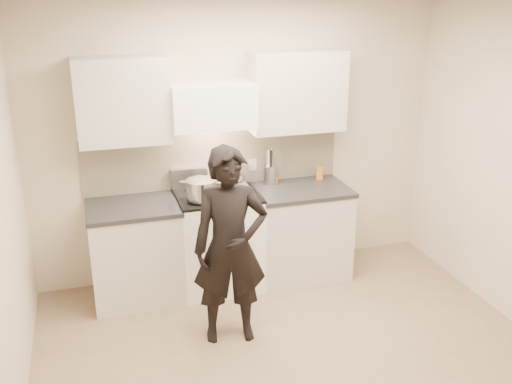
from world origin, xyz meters
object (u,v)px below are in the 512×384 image
at_px(wok, 227,177).
at_px(stove, 218,240).
at_px(person, 230,247).
at_px(utensil_crock, 270,173).
at_px(counter_right, 300,231).

bearing_deg(wok, stove, -135.62).
bearing_deg(stove, person, -96.80).
bearing_deg(utensil_crock, wok, -169.63).
height_order(counter_right, wok, wok).
bearing_deg(utensil_crock, counter_right, -38.95).
height_order(counter_right, utensil_crock, utensil_crock).
relative_size(counter_right, utensil_crock, 2.63).
height_order(wok, person, person).
xyz_separation_m(stove, counter_right, (0.83, 0.00, -0.01)).
distance_m(utensil_crock, person, 1.30).
xyz_separation_m(wok, person, (-0.23, -1.00, -0.24)).
relative_size(wok, person, 0.28).
bearing_deg(counter_right, utensil_crock, 141.05).
bearing_deg(person, stove, 90.52).
distance_m(stove, wok, 0.61).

